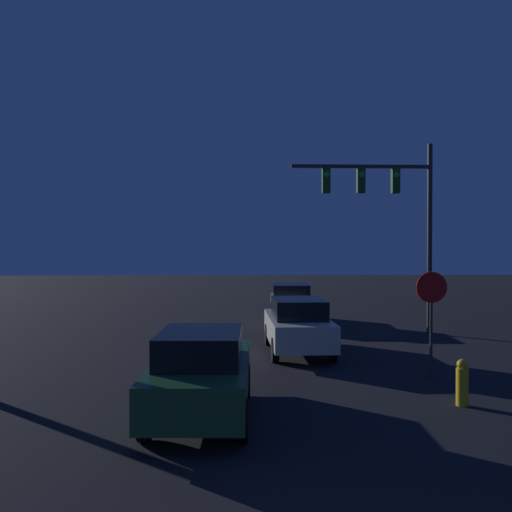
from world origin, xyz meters
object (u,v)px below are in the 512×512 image
car_mid (298,325)px  traffic_signal_mast (391,204)px  car_far (291,303)px  car_near (202,372)px  fire_hydrant (462,383)px  stop_sign (431,304)px

car_mid → traffic_signal_mast: (3.76, 3.55, 3.86)m
car_far → car_near: bearing=-98.9°
traffic_signal_mast → fire_hydrant: traffic_signal_mast is taller
traffic_signal_mast → stop_sign: traffic_signal_mast is taller
car_near → car_far: (2.93, 12.97, 0.00)m
car_near → car_far: size_ratio=0.99×
traffic_signal_mast → car_near: bearing=-122.4°
car_far → car_mid: bearing=-90.1°
car_mid → traffic_signal_mast: size_ratio=0.66×
stop_sign → car_far: bearing=103.3°
car_far → fire_hydrant: (2.21, -12.38, -0.38)m
car_near → traffic_signal_mast: traffic_signal_mast is taller
car_mid → traffic_signal_mast: bearing=42.6°
stop_sign → car_mid: bearing=129.8°
car_far → stop_sign: bearing=-72.9°
traffic_signal_mast → car_mid: bearing=-136.6°
fire_hydrant → stop_sign: bearing=85.6°
car_far → traffic_signal_mast: bearing=-39.6°
fire_hydrant → traffic_signal_mast: bearing=83.2°
car_far → fire_hydrant: bearing=-76.1°
car_mid → car_far: bearing=85.4°
car_near → car_mid: size_ratio=1.01×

